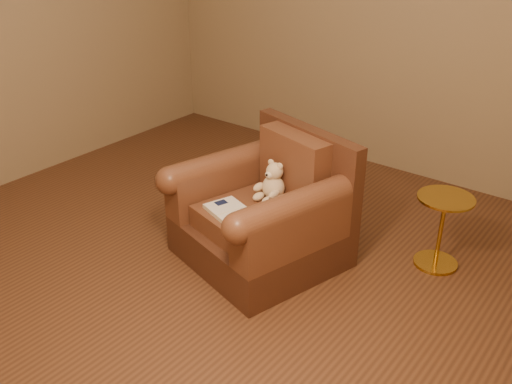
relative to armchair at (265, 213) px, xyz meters
The scene contains 5 objects.
floor 0.50m from the armchair, 146.20° to the right, with size 4.00×4.00×0.00m, color brown.
armchair is the anchor object (origin of this frame).
teddy_bear 0.19m from the armchair, 96.41° to the left, with size 0.19×0.21×0.26m.
guidebook 0.27m from the armchair, 106.40° to the right, with size 0.39×0.31×0.03m.
side_table 1.09m from the armchair, 32.51° to the left, with size 0.34×0.34×0.48m.
Camera 1 is at (2.20, -2.30, 2.06)m, focal length 40.00 mm.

